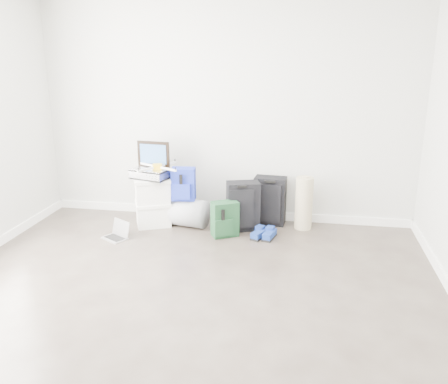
% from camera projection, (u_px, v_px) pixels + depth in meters
% --- Properties ---
extents(ground, '(5.00, 5.00, 0.00)m').
position_uv_depth(ground, '(171.00, 325.00, 3.63)').
color(ground, '#332A25').
rests_on(ground, ground).
extents(room_envelope, '(4.52, 5.02, 2.71)m').
position_uv_depth(room_envelope, '(163.00, 97.00, 3.15)').
color(room_envelope, beige).
rests_on(room_envelope, ground).
extents(boxes_stack, '(0.51, 0.47, 0.58)m').
position_uv_depth(boxes_stack, '(153.00, 202.00, 5.63)').
color(boxes_stack, white).
rests_on(boxes_stack, ground).
extents(briefcase, '(0.49, 0.41, 0.12)m').
position_uv_depth(briefcase, '(152.00, 173.00, 5.52)').
color(briefcase, '#B2B2B7').
rests_on(briefcase, boxes_stack).
extents(painting, '(0.40, 0.07, 0.30)m').
position_uv_depth(painting, '(153.00, 154.00, 5.56)').
color(painting, black).
rests_on(painting, briefcase).
extents(drone, '(0.54, 0.54, 0.05)m').
position_uv_depth(drone, '(157.00, 167.00, 5.47)').
color(drone, yellow).
rests_on(drone, briefcase).
extents(duffel_bag, '(0.59, 0.43, 0.33)m').
position_uv_depth(duffel_bag, '(185.00, 212.00, 5.64)').
color(duffel_bag, '#96989E').
rests_on(duffel_bag, ground).
extents(blue_backpack, '(0.29, 0.22, 0.38)m').
position_uv_depth(blue_backpack, '(183.00, 185.00, 5.52)').
color(blue_backpack, '#172897').
rests_on(blue_backpack, duffel_bag).
extents(large_suitcase, '(0.42, 0.33, 0.57)m').
position_uv_depth(large_suitcase, '(243.00, 206.00, 5.48)').
color(large_suitcase, black).
rests_on(large_suitcase, ground).
extents(green_backpack, '(0.33, 0.32, 0.40)m').
position_uv_depth(green_backpack, '(225.00, 220.00, 5.31)').
color(green_backpack, '#12341A').
rests_on(green_backpack, ground).
extents(carry_on, '(0.38, 0.27, 0.58)m').
position_uv_depth(carry_on, '(270.00, 201.00, 5.67)').
color(carry_on, black).
rests_on(carry_on, ground).
extents(shoes, '(0.29, 0.27, 0.08)m').
position_uv_depth(shoes, '(264.00, 235.00, 5.29)').
color(shoes, black).
rests_on(shoes, ground).
extents(rolled_rug, '(0.20, 0.20, 0.62)m').
position_uv_depth(rolled_rug, '(304.00, 203.00, 5.52)').
color(rolled_rug, '#BDB186').
rests_on(rolled_rug, ground).
extents(laptop, '(0.33, 0.31, 0.19)m').
position_uv_depth(laptop, '(117.00, 234.00, 5.30)').
color(laptop, silver).
rests_on(laptop, ground).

